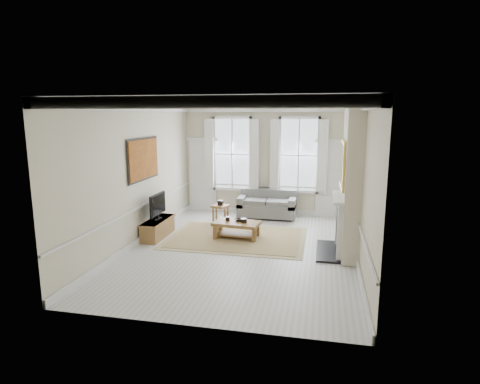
% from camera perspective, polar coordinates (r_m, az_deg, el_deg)
% --- Properties ---
extents(floor, '(7.20, 7.20, 0.00)m').
position_cam_1_polar(floor, '(9.58, 0.34, -8.12)').
color(floor, '#B7B5AD').
rests_on(floor, ground).
extents(ceiling, '(7.20, 7.20, 0.00)m').
position_cam_1_polar(ceiling, '(9.06, 0.37, 12.65)').
color(ceiling, white).
rests_on(ceiling, back_wall).
extents(back_wall, '(5.20, 0.00, 5.20)m').
position_cam_1_polar(back_wall, '(12.69, 3.59, 4.46)').
color(back_wall, beige).
rests_on(back_wall, floor).
extents(left_wall, '(0.00, 7.20, 7.20)m').
position_cam_1_polar(left_wall, '(10.01, -14.41, 2.38)').
color(left_wall, beige).
rests_on(left_wall, floor).
extents(right_wall, '(0.00, 7.20, 7.20)m').
position_cam_1_polar(right_wall, '(9.03, 16.75, 1.36)').
color(right_wall, beige).
rests_on(right_wall, floor).
extents(window_left, '(1.26, 0.20, 2.20)m').
position_cam_1_polar(window_left, '(12.81, -1.10, 5.44)').
color(window_left, '#B2BCC6').
rests_on(window_left, back_wall).
extents(window_right, '(1.26, 0.20, 2.20)m').
position_cam_1_polar(window_right, '(12.51, 8.35, 5.19)').
color(window_right, '#B2BCC6').
rests_on(window_right, back_wall).
extents(door_left, '(0.90, 0.08, 2.30)m').
position_cam_1_polar(door_left, '(13.17, -5.33, 2.26)').
color(door_left, silver).
rests_on(door_left, floor).
extents(door_right, '(0.90, 0.08, 2.30)m').
position_cam_1_polar(door_right, '(12.60, 12.80, 1.63)').
color(door_right, silver).
rests_on(door_right, floor).
extents(painting, '(0.05, 1.66, 1.06)m').
position_cam_1_polar(painting, '(10.22, -13.56, 4.57)').
color(painting, '#A35E1C').
rests_on(painting, left_wall).
extents(chimney_breast, '(0.35, 1.70, 3.38)m').
position_cam_1_polar(chimney_breast, '(9.21, 15.57, 1.61)').
color(chimney_breast, beige).
rests_on(chimney_breast, floor).
extents(hearth, '(0.55, 1.50, 0.05)m').
position_cam_1_polar(hearth, '(9.60, 12.49, -8.20)').
color(hearth, black).
rests_on(hearth, floor).
extents(fireplace, '(0.21, 1.45, 1.33)m').
position_cam_1_polar(fireplace, '(9.40, 13.89, -4.17)').
color(fireplace, silver).
rests_on(fireplace, floor).
extents(mirror, '(0.06, 1.26, 1.06)m').
position_cam_1_polar(mirror, '(9.15, 14.33, 3.82)').
color(mirror, gold).
rests_on(mirror, chimney_breast).
extents(sofa, '(1.75, 0.85, 0.84)m').
position_cam_1_polar(sofa, '(12.41, 3.89, -2.00)').
color(sofa, slate).
rests_on(sofa, floor).
extents(side_table, '(0.55, 0.55, 0.53)m').
position_cam_1_polar(side_table, '(11.78, -2.78, -2.38)').
color(side_table, brown).
rests_on(side_table, floor).
extents(rug, '(3.50, 2.60, 0.02)m').
position_cam_1_polar(rug, '(10.40, -0.47, -6.51)').
color(rug, olive).
rests_on(rug, floor).
extents(coffee_table, '(1.23, 0.80, 0.44)m').
position_cam_1_polar(coffee_table, '(10.30, -0.48, -4.69)').
color(coffee_table, brown).
rests_on(coffee_table, rug).
extents(ceramic_pot_a, '(0.11, 0.11, 0.11)m').
position_cam_1_polar(ceramic_pot_a, '(10.36, -1.77, -3.82)').
color(ceramic_pot_a, black).
rests_on(ceramic_pot_a, coffee_table).
extents(ceramic_pot_b, '(0.15, 0.15, 0.11)m').
position_cam_1_polar(ceramic_pot_b, '(10.18, 0.56, -4.09)').
color(ceramic_pot_b, black).
rests_on(ceramic_pot_b, coffee_table).
extents(bowl, '(0.31, 0.31, 0.06)m').
position_cam_1_polar(bowl, '(10.35, -0.09, -3.97)').
color(bowl, black).
rests_on(bowl, coffee_table).
extents(tv_stand, '(0.42, 1.31, 0.47)m').
position_cam_1_polar(tv_stand, '(10.65, -11.61, -5.07)').
color(tv_stand, brown).
rests_on(tv_stand, floor).
extents(tv, '(0.08, 0.90, 0.68)m').
position_cam_1_polar(tv, '(10.48, -11.62, -1.77)').
color(tv, black).
rests_on(tv, tv_stand).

